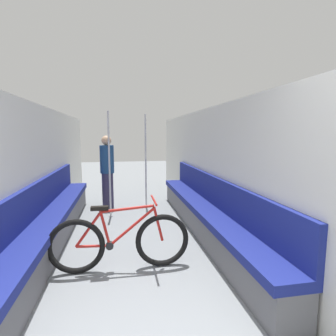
{
  "coord_description": "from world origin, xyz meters",
  "views": [
    {
      "loc": [
        -0.16,
        -0.94,
        1.61
      ],
      "look_at": [
        0.51,
        2.67,
        1.14
      ],
      "focal_mm": 28.0,
      "sensor_mm": 36.0,
      "label": 1
    }
  ],
  "objects_px": {
    "bench_seat_row_left": "(51,223)",
    "bicycle": "(120,242)",
    "passenger_standing": "(107,171)",
    "grab_pole_near": "(146,162)",
    "bench_seat_row_right": "(205,214)",
    "grab_pole_far": "(109,166)"
  },
  "relations": [
    {
      "from": "bench_seat_row_right",
      "to": "grab_pole_far",
      "type": "height_order",
      "value": "grab_pole_far"
    },
    {
      "from": "bench_seat_row_left",
      "to": "grab_pole_near",
      "type": "bearing_deg",
      "value": 48.14
    },
    {
      "from": "bicycle",
      "to": "passenger_standing",
      "type": "height_order",
      "value": "passenger_standing"
    },
    {
      "from": "grab_pole_far",
      "to": "passenger_standing",
      "type": "distance_m",
      "value": 0.72
    },
    {
      "from": "bench_seat_row_right",
      "to": "grab_pole_near",
      "type": "distance_m",
      "value": 2.05
    },
    {
      "from": "bench_seat_row_left",
      "to": "passenger_standing",
      "type": "height_order",
      "value": "passenger_standing"
    },
    {
      "from": "bench_seat_row_right",
      "to": "grab_pole_far",
      "type": "bearing_deg",
      "value": 143.03
    },
    {
      "from": "bicycle",
      "to": "grab_pole_near",
      "type": "xyz_separation_m",
      "value": [
        0.58,
        2.73,
        0.65
      ]
    },
    {
      "from": "passenger_standing",
      "to": "grab_pole_near",
      "type": "bearing_deg",
      "value": 136.04
    },
    {
      "from": "grab_pole_near",
      "to": "grab_pole_far",
      "type": "height_order",
      "value": "same"
    },
    {
      "from": "grab_pole_near",
      "to": "passenger_standing",
      "type": "bearing_deg",
      "value": 174.02
    },
    {
      "from": "grab_pole_near",
      "to": "bench_seat_row_right",
      "type": "bearing_deg",
      "value": -65.98
    },
    {
      "from": "bench_seat_row_right",
      "to": "grab_pole_near",
      "type": "bearing_deg",
      "value": 114.02
    },
    {
      "from": "bicycle",
      "to": "grab_pole_far",
      "type": "xyz_separation_m",
      "value": [
        -0.18,
        2.13,
        0.65
      ]
    },
    {
      "from": "grab_pole_near",
      "to": "passenger_standing",
      "type": "distance_m",
      "value": 0.86
    },
    {
      "from": "bench_seat_row_left",
      "to": "bicycle",
      "type": "relative_size",
      "value": 2.8
    },
    {
      "from": "passenger_standing",
      "to": "bench_seat_row_right",
      "type": "bearing_deg",
      "value": 93.25
    },
    {
      "from": "bench_seat_row_right",
      "to": "bicycle",
      "type": "xyz_separation_m",
      "value": [
        -1.37,
        -0.96,
        0.03
      ]
    },
    {
      "from": "bench_seat_row_right",
      "to": "grab_pole_near",
      "type": "height_order",
      "value": "grab_pole_near"
    },
    {
      "from": "grab_pole_far",
      "to": "bench_seat_row_left",
      "type": "bearing_deg",
      "value": -125.16
    },
    {
      "from": "bench_seat_row_right",
      "to": "grab_pole_far",
      "type": "distance_m",
      "value": 2.06
    },
    {
      "from": "bicycle",
      "to": "bench_seat_row_right",
      "type": "bearing_deg",
      "value": 39.08
    }
  ]
}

